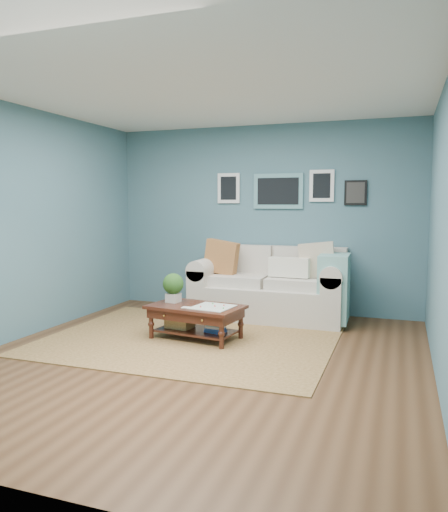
% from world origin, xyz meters
% --- Properties ---
extents(room_shell, '(5.00, 5.02, 2.70)m').
position_xyz_m(room_shell, '(0.01, 0.06, 1.36)').
color(room_shell, brown).
rests_on(room_shell, ground).
extents(area_rug, '(3.26, 2.61, 0.01)m').
position_xyz_m(area_rug, '(-0.36, 0.64, 0.01)').
color(area_rug, brown).
rests_on(area_rug, ground).
extents(loveseat, '(2.11, 0.96, 1.09)m').
position_xyz_m(loveseat, '(0.32, 2.03, 0.44)').
color(loveseat, beige).
rests_on(loveseat, ground).
extents(coffee_table, '(1.14, 0.76, 0.75)m').
position_xyz_m(coffee_table, '(-0.35, 0.68, 0.33)').
color(coffee_table, black).
rests_on(coffee_table, ground).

